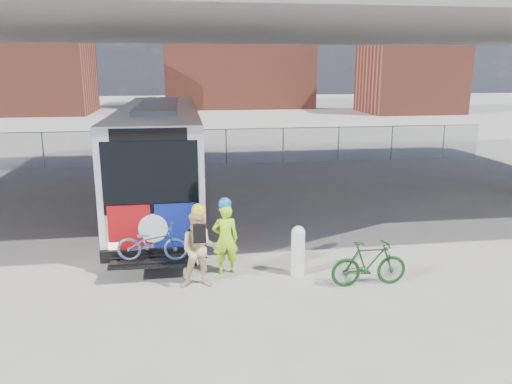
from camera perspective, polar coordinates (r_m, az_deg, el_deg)
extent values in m
plane|color=#9E9991|center=(14.37, -3.08, -5.77)|extent=(160.00, 160.00, 0.00)
cube|color=silver|center=(17.97, -10.84, 4.44)|extent=(2.55, 12.00, 3.20)
cube|color=black|center=(18.38, -10.88, 6.67)|extent=(2.61, 11.00, 1.28)
cube|color=black|center=(12.06, -11.95, 1.64)|extent=(2.24, 0.12, 1.76)
cube|color=black|center=(11.89, -12.20, 6.46)|extent=(1.78, 0.12, 0.30)
cube|color=black|center=(12.50, -11.54, -6.93)|extent=(2.55, 0.20, 0.30)
cube|color=maroon|center=(12.36, -14.23, -4.13)|extent=(1.00, 0.08, 1.20)
cube|color=navy|center=(12.29, -9.12, -3.97)|extent=(1.00, 0.08, 1.20)
cylinder|color=silver|center=(12.29, -11.69, -4.08)|extent=(0.70, 0.06, 0.70)
cube|color=gray|center=(17.78, -11.09, 9.76)|extent=(1.28, 7.20, 0.14)
cube|color=black|center=(12.03, -11.66, -7.77)|extent=(2.00, 0.70, 0.06)
cylinder|color=black|center=(14.15, -15.91, -4.48)|extent=(0.30, 1.00, 1.00)
cylinder|color=black|center=(14.02, -6.50, -4.19)|extent=(0.30, 1.00, 1.00)
cylinder|color=black|center=(22.43, -13.23, 2.42)|extent=(0.30, 1.00, 1.00)
cylinder|color=black|center=(22.35, -7.32, 2.64)|extent=(0.30, 1.00, 1.00)
cube|color=maroon|center=(14.52, -16.42, -0.76)|extent=(0.06, 2.60, 1.70)
cube|color=navy|center=(16.06, -15.68, 0.68)|extent=(0.06, 1.40, 1.70)
cube|color=maroon|center=(14.38, -6.08, -0.39)|extent=(0.06, 2.60, 1.70)
cube|color=navy|center=(15.93, -6.33, 1.02)|extent=(0.06, 1.40, 1.70)
imported|color=#446996|center=(11.87, -11.77, -5.70)|extent=(1.70, 0.77, 0.86)
cube|color=#605E59|center=(17.61, -4.70, 20.13)|extent=(40.00, 16.00, 1.50)
cylinder|color=gray|center=(26.65, -23.15, 4.33)|extent=(0.06, 0.06, 1.80)
cylinder|color=gray|center=(25.92, -14.55, 4.76)|extent=(0.06, 0.06, 1.80)
cylinder|color=gray|center=(25.80, -5.65, 5.10)|extent=(0.06, 0.06, 1.80)
cylinder|color=gray|center=(26.30, 3.12, 5.32)|extent=(0.06, 0.06, 1.80)
cylinder|color=gray|center=(27.37, 11.39, 5.40)|extent=(0.06, 0.06, 1.80)
cylinder|color=gray|center=(28.97, 18.89, 5.39)|extent=(0.06, 0.06, 1.80)
plane|color=gray|center=(25.80, -5.65, 5.10)|extent=(30.00, 0.00, 30.00)
cube|color=gray|center=(25.68, -5.70, 7.13)|extent=(30.00, 0.05, 0.04)
cube|color=brown|center=(60.83, -25.13, 12.84)|extent=(14.00, 10.00, 10.00)
cube|color=brown|center=(65.88, -2.23, 14.96)|extent=(18.00, 12.00, 12.00)
cube|color=brown|center=(59.13, 17.23, 12.54)|extent=(10.00, 8.00, 8.00)
cylinder|color=brown|center=(70.56, 4.33, 20.16)|extent=(2.20, 2.20, 25.00)
cylinder|color=beige|center=(12.03, 4.80, -7.06)|extent=(0.32, 0.32, 1.08)
sphere|color=beige|center=(11.85, 4.86, -4.63)|extent=(0.32, 0.32, 0.32)
imported|color=#AFFF1A|center=(12.05, -3.52, -5.38)|extent=(0.65, 0.45, 1.72)
sphere|color=blue|center=(11.79, -3.59, -1.34)|extent=(0.30, 0.30, 0.30)
imported|color=beige|center=(11.32, -6.47, -6.55)|extent=(0.89, 0.71, 1.79)
sphere|color=yellow|center=(11.03, -6.60, -2.09)|extent=(0.31, 0.31, 0.31)
cube|color=black|center=(10.98, -6.47, -4.73)|extent=(0.29, 0.17, 0.40)
imported|color=#123914|center=(11.73, 12.80, -7.99)|extent=(1.77, 0.50, 1.06)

